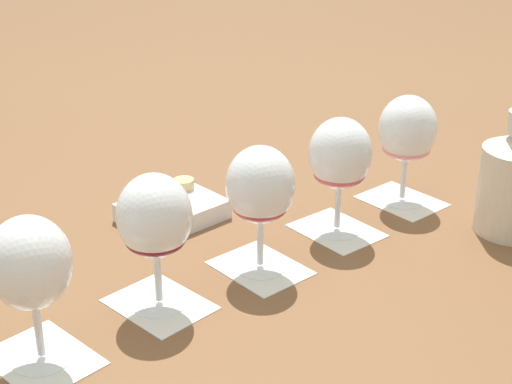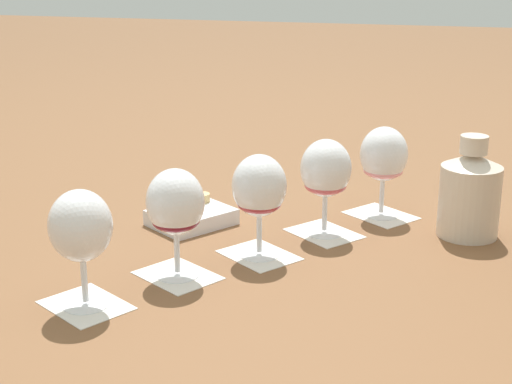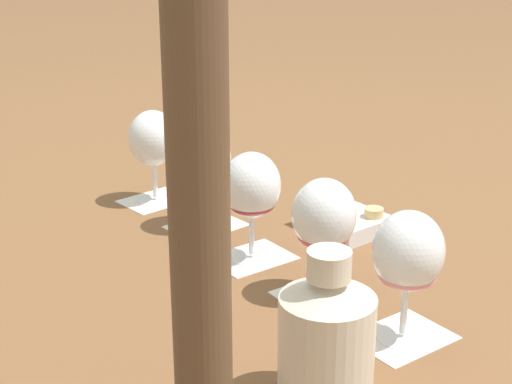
{
  "view_description": "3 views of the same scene",
  "coord_description": "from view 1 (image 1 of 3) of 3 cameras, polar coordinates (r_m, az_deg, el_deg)",
  "views": [
    {
      "loc": [
        0.87,
        0.2,
        0.51
      ],
      "look_at": [
        0.0,
        -0.0,
        0.11
      ],
      "focal_mm": 55.0,
      "sensor_mm": 36.0,
      "label": 1
    },
    {
      "loc": [
        1.15,
        0.31,
        0.48
      ],
      "look_at": [
        0.0,
        -0.0,
        0.11
      ],
      "focal_mm": 55.0,
      "sensor_mm": 36.0,
      "label": 2
    },
    {
      "loc": [
        -0.32,
        1.04,
        0.51
      ],
      "look_at": [
        0.0,
        -0.0,
        0.11
      ],
      "focal_mm": 55.0,
      "sensor_mm": 36.0,
      "label": 3
    }
  ],
  "objects": [
    {
      "name": "wine_glass_4",
      "position": [
        0.83,
        -16.1,
        -5.44
      ],
      "size": [
        0.09,
        0.09,
        0.17
      ],
      "color": "white",
      "rests_on": "tasting_card_4"
    },
    {
      "name": "wine_glass_0",
      "position": [
        1.18,
        10.95,
        4.22
      ],
      "size": [
        0.09,
        0.09,
        0.17
      ],
      "color": "white",
      "rests_on": "tasting_card_0"
    },
    {
      "name": "wine_glass_2",
      "position": [
        0.97,
        0.32,
        0.11
      ],
      "size": [
        0.09,
        0.09,
        0.17
      ],
      "color": "white",
      "rests_on": "tasting_card_2"
    },
    {
      "name": "snack_dish",
      "position": [
        1.14,
        -6.13,
        -1.31
      ],
      "size": [
        0.17,
        0.17,
        0.05
      ],
      "color": "silver",
      "rests_on": "ground_plane"
    },
    {
      "name": "tasting_card_4",
      "position": [
        0.89,
        -15.28,
        -11.6
      ],
      "size": [
        0.14,
        0.15,
        0.0
      ],
      "color": "silver",
      "rests_on": "ground_plane"
    },
    {
      "name": "wine_glass_3",
      "position": [
        0.9,
        -7.37,
        -2.16
      ],
      "size": [
        0.09,
        0.09,
        0.17
      ],
      "color": "white",
      "rests_on": "tasting_card_3"
    },
    {
      "name": "tasting_card_0",
      "position": [
        1.22,
        10.55,
        -0.61
      ],
      "size": [
        0.14,
        0.15,
        0.0
      ],
      "color": "silver",
      "rests_on": "ground_plane"
    },
    {
      "name": "tasting_card_3",
      "position": [
        0.95,
        -7.02,
        -8.07
      ],
      "size": [
        0.14,
        0.15,
        0.0
      ],
      "color": "silver",
      "rests_on": "ground_plane"
    },
    {
      "name": "tasting_card_1",
      "position": [
        1.12,
        5.88,
        -2.78
      ],
      "size": [
        0.15,
        0.15,
        0.0
      ],
      "color": "silver",
      "rests_on": "ground_plane"
    },
    {
      "name": "wine_glass_1",
      "position": [
        1.07,
        6.13,
        2.44
      ],
      "size": [
        0.09,
        0.09,
        0.17
      ],
      "color": "white",
      "rests_on": "tasting_card_1"
    },
    {
      "name": "tasting_card_2",
      "position": [
        1.02,
        0.3,
        -5.51
      ],
      "size": [
        0.14,
        0.15,
        0.0
      ],
      "color": "silver",
      "rests_on": "ground_plane"
    },
    {
      "name": "ground_plane",
      "position": [
        1.03,
        0.09,
        -5.36
      ],
      "size": [
        8.0,
        8.0,
        0.0
      ],
      "primitive_type": "plane",
      "color": "brown"
    }
  ]
}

